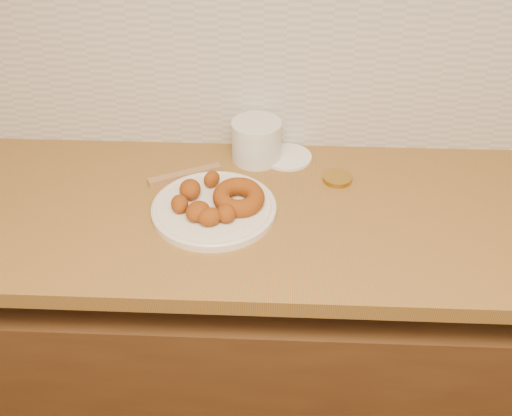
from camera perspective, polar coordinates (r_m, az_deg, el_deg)
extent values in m
cube|color=#513317|center=(1.80, 9.43, -13.24)|extent=(3.60, 0.60, 0.77)
cube|color=olive|center=(1.50, -13.95, -0.18)|extent=(2.30, 0.62, 0.04)
cube|color=beige|center=(1.56, 11.53, 15.35)|extent=(3.60, 0.02, 0.60)
cylinder|color=white|center=(1.42, -4.01, -0.09)|extent=(0.29, 0.29, 0.02)
torus|color=brown|center=(1.40, -1.68, 1.05)|extent=(0.18, 0.18, 0.06)
ellipsoid|color=brown|center=(1.43, -6.29, 1.77)|extent=(0.06, 0.07, 0.05)
ellipsoid|color=brown|center=(1.39, -7.28, 0.39)|extent=(0.05, 0.06, 0.04)
ellipsoid|color=brown|center=(1.36, -5.56, -0.31)|extent=(0.08, 0.08, 0.04)
ellipsoid|color=brown|center=(1.35, -4.43, -0.83)|extent=(0.07, 0.06, 0.04)
ellipsoid|color=brown|center=(1.46, -4.24, 2.76)|extent=(0.05, 0.06, 0.04)
ellipsoid|color=brown|center=(1.35, -2.86, -0.49)|extent=(0.05, 0.06, 0.04)
cylinder|color=silver|center=(1.58, 0.04, 6.43)|extent=(0.14, 0.14, 0.11)
cylinder|color=white|center=(1.61, 3.00, 4.88)|extent=(0.14, 0.14, 0.01)
cylinder|color=#AC822E|center=(1.53, 7.74, 2.82)|extent=(0.08, 0.08, 0.01)
cube|color=#976B41|center=(1.54, -6.78, 3.16)|extent=(0.18, 0.11, 0.01)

